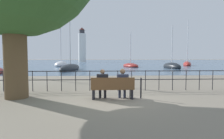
% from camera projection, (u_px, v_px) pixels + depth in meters
% --- Properties ---
extents(ground_plane, '(1000.00, 1000.00, 0.00)m').
position_uv_depth(ground_plane, '(113.00, 99.00, 7.24)').
color(ground_plane, gray).
extents(harbor_water, '(600.00, 300.00, 0.01)m').
position_uv_depth(harbor_water, '(104.00, 61.00, 166.59)').
color(harbor_water, '#47607A').
rests_on(harbor_water, ground_plane).
extents(park_bench, '(1.76, 0.45, 0.90)m').
position_uv_depth(park_bench, '(113.00, 89.00, 7.15)').
color(park_bench, brown).
rests_on(park_bench, ground_plane).
extents(seated_person_left, '(0.47, 0.35, 1.23)m').
position_uv_depth(seated_person_left, '(103.00, 83.00, 7.19)').
color(seated_person_left, black).
rests_on(seated_person_left, ground_plane).
extents(seated_person_right, '(0.47, 0.35, 1.25)m').
position_uv_depth(seated_person_right, '(123.00, 82.00, 7.22)').
color(seated_person_right, '#2D3347').
rests_on(seated_person_right, ground_plane).
extents(promenade_railing, '(13.75, 0.04, 1.05)m').
position_uv_depth(promenade_railing, '(111.00, 77.00, 9.00)').
color(promenade_railing, black).
rests_on(promenade_railing, ground_plane).
extents(closed_umbrella, '(0.09, 0.09, 0.91)m').
position_uv_depth(closed_umbrella, '(141.00, 86.00, 7.27)').
color(closed_umbrella, black).
rests_on(closed_umbrella, ground_plane).
extents(sailboat_0, '(2.44, 9.00, 11.05)m').
position_uv_depth(sailboat_0, '(70.00, 68.00, 25.83)').
color(sailboat_0, black).
rests_on(sailboat_0, ground_plane).
extents(sailboat_1, '(2.29, 5.56, 7.83)m').
position_uv_depth(sailboat_1, '(172.00, 66.00, 30.12)').
color(sailboat_1, black).
rests_on(sailboat_1, ground_plane).
extents(sailboat_2, '(4.55, 7.56, 11.31)m').
position_uv_depth(sailboat_2, '(187.00, 64.00, 42.18)').
color(sailboat_2, maroon).
rests_on(sailboat_2, ground_plane).
extents(sailboat_4, '(3.47, 7.19, 7.41)m').
position_uv_depth(sailboat_4, '(130.00, 66.00, 36.04)').
color(sailboat_4, maroon).
rests_on(sailboat_4, ground_plane).
extents(sailboat_5, '(2.90, 6.00, 13.00)m').
position_uv_depth(sailboat_5, '(61.00, 65.00, 38.06)').
color(sailboat_5, silver).
rests_on(sailboat_5, ground_plane).
extents(harbor_lighthouse, '(4.03, 4.03, 18.58)m').
position_uv_depth(harbor_lighthouse, '(82.00, 46.00, 94.61)').
color(harbor_lighthouse, white).
rests_on(harbor_lighthouse, ground_plane).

